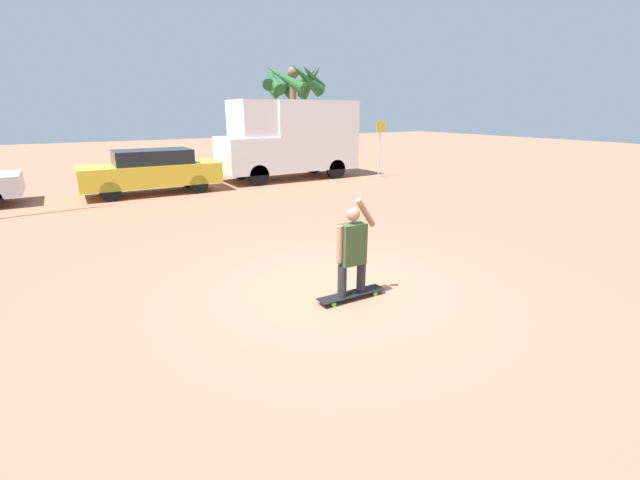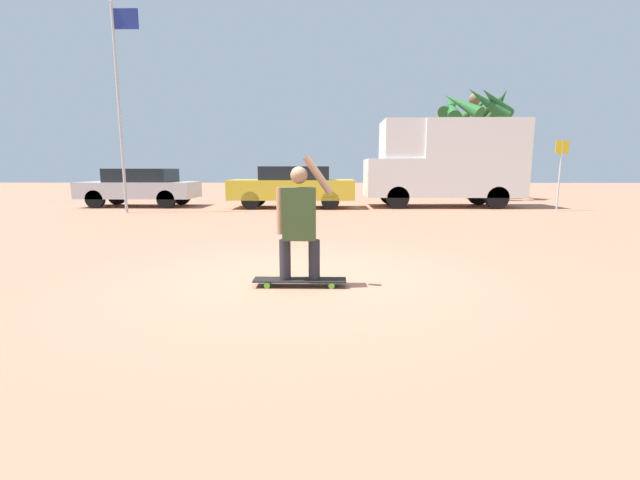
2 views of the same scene
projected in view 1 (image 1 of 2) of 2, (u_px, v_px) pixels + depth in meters
name	position (u px, v px, depth m)	size (l,w,h in m)	color
ground_plane	(338.00, 289.00, 7.09)	(80.00, 80.00, 0.00)	#A36B51
skateboard	(351.00, 294.00, 6.69)	(1.14, 0.25, 0.09)	black
person_skateboarder	(352.00, 247.00, 6.47)	(0.69, 0.22, 1.51)	#28282D
camper_van	(291.00, 137.00, 18.02)	(5.79, 2.21, 3.23)	black
parked_car_yellow	(152.00, 171.00, 14.95)	(4.59, 1.74, 1.53)	black
palm_tree_near_van	(294.00, 82.00, 22.07)	(3.56, 3.52, 5.19)	brown
street_sign	(380.00, 142.00, 18.41)	(0.44, 0.06, 2.39)	#B7B7BC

